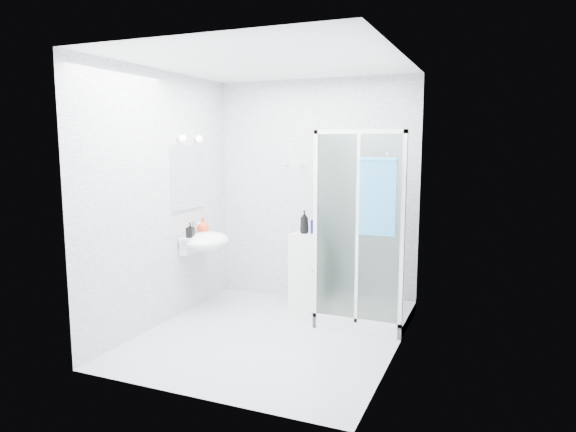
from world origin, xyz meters
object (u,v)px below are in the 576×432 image
at_px(storage_cabinet, 309,270).
at_px(wall_basin, 205,241).
at_px(soap_dispenser_orange, 203,225).
at_px(soap_dispenser_black, 190,230).
at_px(shampoo_bottle_a, 304,222).
at_px(hand_towel, 378,195).
at_px(shower_enclosure, 358,280).
at_px(shampoo_bottle_b, 317,223).

bearing_deg(storage_cabinet, wall_basin, -145.27).
bearing_deg(soap_dispenser_orange, storage_cabinet, 21.58).
relative_size(storage_cabinet, soap_dispenser_orange, 4.92).
bearing_deg(wall_basin, soap_dispenser_black, -116.59).
distance_m(storage_cabinet, shampoo_bottle_a, 0.57).
xyz_separation_m(hand_towel, shampoo_bottle_a, (-0.97, 0.62, -0.40)).
bearing_deg(soap_dispenser_black, shower_enclosure, 15.40).
bearing_deg(soap_dispenser_orange, shampoo_bottle_b, 20.48).
bearing_deg(hand_towel, soap_dispenser_orange, 173.91).
bearing_deg(shampoo_bottle_b, wall_basin, -152.11).
bearing_deg(shower_enclosure, soap_dispenser_black, -164.60).
height_order(shampoo_bottle_a, soap_dispenser_black, shampoo_bottle_a).
bearing_deg(storage_cabinet, hand_towel, -30.43).
distance_m(wall_basin, hand_towel, 2.03).
xyz_separation_m(shower_enclosure, shampoo_bottle_b, (-0.55, 0.27, 0.53)).
relative_size(soap_dispenser_orange, soap_dispenser_black, 1.09).
bearing_deg(shampoo_bottle_a, storage_cabinet, 38.68).
bearing_deg(wall_basin, shampoo_bottle_a, 29.09).
distance_m(soap_dispenser_orange, soap_dispenser_black, 0.30).
xyz_separation_m(wall_basin, hand_towel, (1.94, -0.09, 0.60)).
height_order(storage_cabinet, shampoo_bottle_a, shampoo_bottle_a).
distance_m(hand_towel, soap_dispenser_black, 2.07).
bearing_deg(soap_dispenser_orange, shower_enclosure, 5.95).
xyz_separation_m(shampoo_bottle_a, soap_dispenser_black, (-1.05, -0.70, -0.05)).
bearing_deg(shower_enclosure, storage_cabinet, 158.01).
xyz_separation_m(storage_cabinet, soap_dispenser_orange, (-1.12, -0.44, 0.52)).
distance_m(storage_cabinet, hand_towel, 1.49).
height_order(storage_cabinet, soap_dispenser_black, soap_dispenser_black).
xyz_separation_m(hand_towel, soap_dispenser_black, (-2.02, -0.08, -0.45)).
height_order(wall_basin, hand_towel, hand_towel).
bearing_deg(hand_towel, storage_cabinet, 144.40).
bearing_deg(storage_cabinet, shampoo_bottle_b, 10.47).
relative_size(shower_enclosure, soap_dispenser_orange, 11.38).
height_order(shower_enclosure, shampoo_bottle_b, shower_enclosure).
distance_m(shampoo_bottle_a, soap_dispenser_orange, 1.15).
height_order(hand_towel, soap_dispenser_black, hand_towel).
bearing_deg(shampoo_bottle_a, soap_dispenser_black, -146.27).
relative_size(hand_towel, shampoo_bottle_b, 3.21).
bearing_deg(storage_cabinet, soap_dispenser_black, -140.89).
height_order(storage_cabinet, shampoo_bottle_b, shampoo_bottle_b).
bearing_deg(soap_dispenser_black, soap_dispenser_orange, 94.49).
distance_m(wall_basin, shampoo_bottle_b, 1.26).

